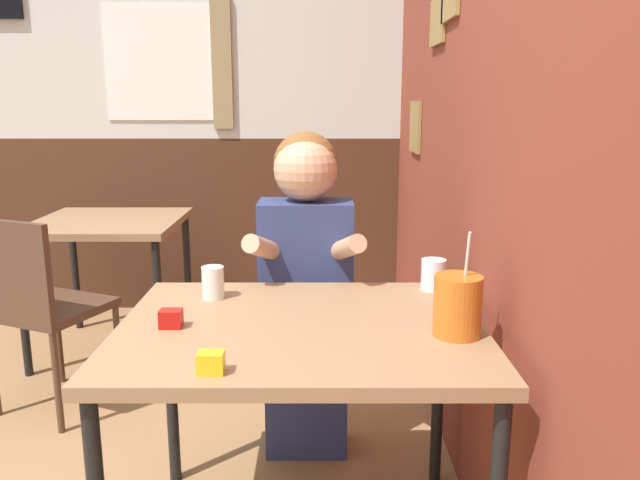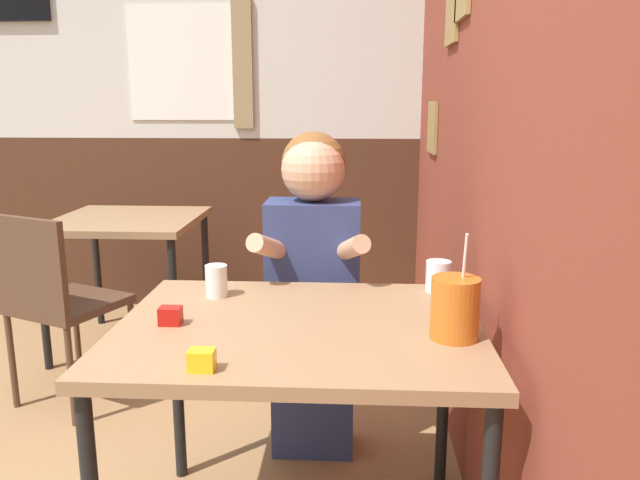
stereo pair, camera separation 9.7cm
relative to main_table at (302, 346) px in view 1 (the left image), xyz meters
name	(u,v)px [view 1 (the left image)]	position (x,y,z in m)	size (l,w,h in m)	color
brick_wall_right	(450,95)	(0.58, 0.96, 0.69)	(0.08, 4.60, 2.70)	brown
back_wall	(212,96)	(-0.62, 2.29, 0.70)	(5.30, 0.09, 2.70)	silver
main_table	(302,346)	(0.00, 0.00, 0.00)	(1.01, 0.80, 0.72)	#93704C
background_table	(110,235)	(-1.06, 1.56, -0.02)	(0.74, 0.75, 0.72)	#93704C
chair_near_window	(39,300)	(-1.13, 0.85, -0.14)	(0.53, 0.53, 0.87)	#4C3323
person_seated	(307,283)	(0.00, 0.57, 0.01)	(0.42, 0.42, 1.22)	navy
cocktail_pitcher	(459,306)	(0.41, -0.09, 0.15)	(0.13, 0.13, 0.28)	#C6661E
glass_near_pitcher	(435,275)	(0.42, 0.32, 0.12)	(0.08, 0.08, 0.10)	silver
glass_center	(214,283)	(-0.28, 0.23, 0.12)	(0.07, 0.07, 0.10)	silver
condiment_ketchup	(172,319)	(-0.35, -0.03, 0.09)	(0.06, 0.04, 0.05)	#B7140F
condiment_mustard	(212,363)	(-0.19, -0.32, 0.09)	(0.06, 0.04, 0.05)	yellow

